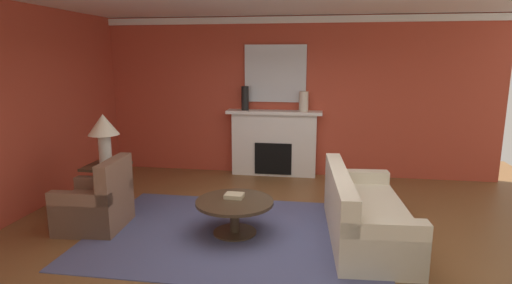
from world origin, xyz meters
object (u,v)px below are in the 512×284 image
at_px(side_table, 108,185).
at_px(fireplace, 274,145).
at_px(armchair_near_window, 97,206).
at_px(coffee_table, 235,209).
at_px(vase_mantel_right, 304,101).
at_px(mantel_mirror, 275,74).
at_px(sofa, 363,216).
at_px(vase_mantel_left, 245,98).
at_px(table_lamp, 104,130).

bearing_deg(side_table, fireplace, 46.21).
relative_size(armchair_near_window, coffee_table, 0.95).
relative_size(side_table, vase_mantel_right, 1.90).
relative_size(mantel_mirror, sofa, 0.54).
distance_m(sofa, side_table, 3.66).
distance_m(vase_mantel_left, vase_mantel_right, 1.10).
distance_m(sofa, table_lamp, 3.77).
xyz_separation_m(coffee_table, table_lamp, (-2.02, 0.52, 0.89)).
bearing_deg(armchair_near_window, vase_mantel_left, 62.56).
bearing_deg(fireplace, table_lamp, -133.79).
bearing_deg(fireplace, vase_mantel_right, -5.16).
bearing_deg(vase_mantel_left, side_table, -126.30).
xyz_separation_m(sofa, vase_mantel_left, (-1.99, 2.63, 1.18)).
height_order(armchair_near_window, side_table, armchair_near_window).
height_order(table_lamp, vase_mantel_left, vase_mantel_left).
height_order(fireplace, table_lamp, table_lamp).
distance_m(coffee_table, vase_mantel_right, 3.06).
distance_m(side_table, table_lamp, 0.82).
relative_size(armchair_near_window, vase_mantel_right, 2.58).
xyz_separation_m(armchair_near_window, vase_mantel_right, (2.58, 2.85, 1.13)).
relative_size(fireplace, sofa, 0.84).
bearing_deg(sofa, vase_mantel_right, 108.61).
distance_m(armchair_near_window, vase_mantel_left, 3.42).
relative_size(mantel_mirror, table_lamp, 1.55).
xyz_separation_m(fireplace, armchair_near_window, (-2.03, -2.90, -0.29)).
bearing_deg(mantel_mirror, vase_mantel_right, -17.18).
bearing_deg(vase_mantel_right, coffee_table, -104.78).
bearing_deg(side_table, vase_mantel_right, 39.22).
relative_size(fireplace, table_lamp, 2.40).
xyz_separation_m(mantel_mirror, vase_mantel_right, (0.55, -0.17, -0.50)).
distance_m(mantel_mirror, vase_mantel_left, 0.74).
bearing_deg(vase_mantel_left, fireplace, 5.16).
height_order(armchair_near_window, table_lamp, table_lamp).
height_order(mantel_mirror, vase_mantel_left, mantel_mirror).
bearing_deg(side_table, armchair_near_window, -74.89).
xyz_separation_m(fireplace, sofa, (1.44, -2.68, -0.30)).
height_order(fireplace, vase_mantel_right, vase_mantel_right).
bearing_deg(vase_mantel_left, mantel_mirror, 17.18).
bearing_deg(mantel_mirror, coffee_table, -93.47).
bearing_deg(vase_mantel_left, vase_mantel_right, 0.00).
height_order(armchair_near_window, vase_mantel_left, vase_mantel_left).
height_order(mantel_mirror, sofa, mantel_mirror).
bearing_deg(mantel_mirror, armchair_near_window, -123.90).
xyz_separation_m(side_table, vase_mantel_left, (1.65, 2.24, 1.08)).
relative_size(coffee_table, vase_mantel_right, 2.71).
height_order(mantel_mirror, table_lamp, mantel_mirror).
relative_size(sofa, vase_mantel_right, 5.84).
relative_size(side_table, table_lamp, 0.93).
bearing_deg(sofa, coffee_table, -175.60).
relative_size(armchair_near_window, table_lamp, 1.27).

